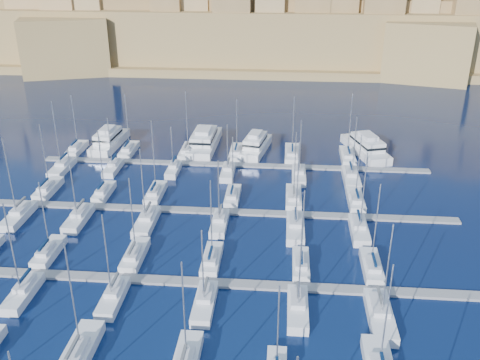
# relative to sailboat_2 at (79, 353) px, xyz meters

# --- Properties ---
(ground) EXTENTS (600.00, 600.00, 0.00)m
(ground) POSITION_rel_sailboat_2_xyz_m (12.26, 28.03, -0.77)
(ground) COLOR black
(ground) RESTS_ON ground
(pontoon_mid_near) EXTENTS (84.00, 2.00, 0.40)m
(pontoon_mid_near) POSITION_rel_sailboat_2_xyz_m (12.26, 16.03, -0.57)
(pontoon_mid_near) COLOR slate
(pontoon_mid_near) RESTS_ON ground
(pontoon_mid_far) EXTENTS (84.00, 2.00, 0.40)m
(pontoon_mid_far) POSITION_rel_sailboat_2_xyz_m (12.26, 38.03, -0.57)
(pontoon_mid_far) COLOR slate
(pontoon_mid_far) RESTS_ON ground
(pontoon_far) EXTENTS (84.00, 2.00, 0.40)m
(pontoon_far) POSITION_rel_sailboat_2_xyz_m (12.26, 60.03, -0.57)
(pontoon_far) COLOR slate
(pontoon_far) RESTS_ON ground
(sailboat_2) EXTENTS (3.06, 10.19, 15.60)m
(sailboat_2) POSITION_rel_sailboat_2_xyz_m (0.00, 0.00, 0.00)
(sailboat_2) COLOR silver
(sailboat_2) RESTS_ON ground
(sailboat_13) EXTENTS (2.58, 8.61, 12.68)m
(sailboat_13) POSITION_rel_sailboat_2_xyz_m (-12.68, 21.22, -0.04)
(sailboat_13) COLOR silver
(sailboat_13) RESTS_ON ground
(sailboat_14) EXTENTS (2.71, 9.03, 13.76)m
(sailboat_14) POSITION_rel_sailboat_2_xyz_m (0.92, 21.43, -0.03)
(sailboat_14) COLOR silver
(sailboat_14) RESTS_ON ground
(sailboat_15) EXTENTS (2.60, 8.65, 13.94)m
(sailboat_15) POSITION_rel_sailboat_2_xyz_m (12.87, 21.24, -0.03)
(sailboat_15) COLOR silver
(sailboat_15) RESTS_ON ground
(sailboat_16) EXTENTS (2.48, 8.28, 13.03)m
(sailboat_16) POSITION_rel_sailboat_2_xyz_m (26.31, 21.06, -0.04)
(sailboat_16) COLOR silver
(sailboat_16) RESTS_ON ground
(sailboat_17) EXTENTS (2.69, 8.95, 14.26)m
(sailboat_17) POSITION_rel_sailboat_2_xyz_m (36.78, 21.39, -0.02)
(sailboat_17) COLOR silver
(sailboat_17) RESTS_ON ground
(sailboat_19) EXTENTS (2.60, 8.66, 15.04)m
(sailboat_19) POSITION_rel_sailboat_2_xyz_m (-11.86, 10.81, -0.01)
(sailboat_19) COLOR silver
(sailboat_19) RESTS_ON ground
(sailboat_20) EXTENTS (2.56, 8.52, 13.95)m
(sailboat_20) POSITION_rel_sailboat_2_xyz_m (0.77, 10.87, -0.03)
(sailboat_20) COLOR silver
(sailboat_20) RESTS_ON ground
(sailboat_21) EXTENTS (2.64, 8.81, 12.42)m
(sailboat_21) POSITION_rel_sailboat_2_xyz_m (13.33, 10.73, -0.04)
(sailboat_21) COLOR silver
(sailboat_21) RESTS_ON ground
(sailboat_22) EXTENTS (2.72, 9.06, 14.93)m
(sailboat_22) POSITION_rel_sailboat_2_xyz_m (25.71, 10.61, -0.01)
(sailboat_22) COLOR silver
(sailboat_22) RESTS_ON ground
(sailboat_23) EXTENTS (3.09, 10.29, 14.80)m
(sailboat_23) POSITION_rel_sailboat_2_xyz_m (36.29, 10.01, -0.00)
(sailboat_23) COLOR silver
(sailboat_23) RESTS_ON ground
(sailboat_24) EXTENTS (2.77, 9.23, 13.96)m
(sailboat_24) POSITION_rel_sailboat_2_xyz_m (-22.25, 43.52, -0.02)
(sailboat_24) COLOR silver
(sailboat_24) RESTS_ON ground
(sailboat_25) EXTENTS (2.46, 8.20, 13.39)m
(sailboat_25) POSITION_rel_sailboat_2_xyz_m (-11.00, 43.02, -0.03)
(sailboat_25) COLOR silver
(sailboat_25) RESTS_ON ground
(sailboat_26) EXTENTS (2.72, 9.06, 15.34)m
(sailboat_26) POSITION_rel_sailboat_2_xyz_m (-1.00, 43.44, -0.01)
(sailboat_26) COLOR silver
(sailboat_26) RESTS_ON ground
(sailboat_27) EXTENTS (2.60, 8.67, 12.74)m
(sailboat_27) POSITION_rel_sailboat_2_xyz_m (13.88, 43.25, -0.04)
(sailboat_27) COLOR silver
(sailboat_27) RESTS_ON ground
(sailboat_28) EXTENTS (2.89, 9.63, 13.74)m
(sailboat_28) POSITION_rel_sailboat_2_xyz_m (25.34, 43.72, -0.02)
(sailboat_28) COLOR silver
(sailboat_28) RESTS_ON ground
(sailboat_29) EXTENTS (2.82, 9.40, 13.70)m
(sailboat_29) POSITION_rel_sailboat_2_xyz_m (36.86, 43.61, -0.02)
(sailboat_29) COLOR silver
(sailboat_29) RESTS_ON ground
(sailboat_30) EXTENTS (2.85, 9.52, 15.74)m
(sailboat_30) POSITION_rel_sailboat_2_xyz_m (-22.86, 32.39, -0.00)
(sailboat_30) COLOR silver
(sailboat_30) RESTS_ON ground
(sailboat_31) EXTENTS (2.81, 9.38, 14.12)m
(sailboat_31) POSITION_rel_sailboat_2_xyz_m (-12.05, 32.45, -0.02)
(sailboat_31) COLOR silver
(sailboat_31) RESTS_ON ground
(sailboat_32) EXTENTS (2.93, 9.77, 14.59)m
(sailboat_32) POSITION_rel_sailboat_2_xyz_m (0.07, 32.26, -0.01)
(sailboat_32) COLOR silver
(sailboat_32) RESTS_ON ground
(sailboat_33) EXTENTS (2.59, 8.64, 12.72)m
(sailboat_33) POSITION_rel_sailboat_2_xyz_m (12.66, 32.81, -0.04)
(sailboat_33) COLOR silver
(sailboat_33) RESTS_ON ground
(sailboat_34) EXTENTS (2.99, 9.95, 16.64)m
(sailboat_34) POSITION_rel_sailboat_2_xyz_m (25.58, 32.17, 0.01)
(sailboat_34) COLOR silver
(sailboat_34) RESTS_ON ground
(sailboat_35) EXTENTS (2.80, 9.34, 15.05)m
(sailboat_35) POSITION_rel_sailboat_2_xyz_m (36.21, 32.47, -0.01)
(sailboat_35) COLOR silver
(sailboat_35) RESTS_ON ground
(sailboat_36) EXTENTS (2.61, 8.69, 13.61)m
(sailboat_36) POSITION_rel_sailboat_2_xyz_m (-24.60, 65.26, -0.03)
(sailboat_36) COLOR silver
(sailboat_36) RESTS_ON ground
(sailboat_37) EXTENTS (2.77, 9.24, 14.11)m
(sailboat_37) POSITION_rel_sailboat_2_xyz_m (-12.39, 65.53, -0.02)
(sailboat_37) COLOR silver
(sailboat_37) RESTS_ON ground
(sailboat_38) EXTENTS (2.91, 9.69, 14.93)m
(sailboat_38) POSITION_rel_sailboat_2_xyz_m (1.27, 65.75, -0.01)
(sailboat_38) COLOR silver
(sailboat_38) RESTS_ON ground
(sailboat_39) EXTENTS (2.97, 9.91, 13.43)m
(sailboat_39) POSITION_rel_sailboat_2_xyz_m (12.56, 65.86, -0.02)
(sailboat_39) COLOR silver
(sailboat_39) RESTS_ON ground
(sailboat_40) EXTENTS (3.20, 10.67, 14.26)m
(sailboat_40) POSITION_rel_sailboat_2_xyz_m (25.13, 66.23, -0.00)
(sailboat_40) COLOR silver
(sailboat_40) RESTS_ON ground
(sailboat_41) EXTENTS (2.98, 9.94, 15.17)m
(sailboat_41) POSITION_rel_sailboat_2_xyz_m (37.53, 65.87, -0.01)
(sailboat_41) COLOR silver
(sailboat_41) RESTS_ON ground
(sailboat_42) EXTENTS (2.92, 9.73, 15.68)m
(sailboat_42) POSITION_rel_sailboat_2_xyz_m (-23.74, 54.28, -0.00)
(sailboat_42) COLOR silver
(sailboat_42) RESTS_ON ground
(sailboat_43) EXTENTS (2.47, 8.25, 12.19)m
(sailboat_43) POSITION_rel_sailboat_2_xyz_m (-12.82, 55.01, -0.05)
(sailboat_43) COLOR silver
(sailboat_43) RESTS_ON ground
(sailboat_44) EXTENTS (2.32, 7.74, 10.60)m
(sailboat_44) POSITION_rel_sailboat_2_xyz_m (0.14, 55.26, -0.06)
(sailboat_44) COLOR silver
(sailboat_44) RESTS_ON ground
(sailboat_45) EXTENTS (2.57, 8.56, 11.55)m
(sailboat_45) POSITION_rel_sailboat_2_xyz_m (11.74, 54.86, -0.05)
(sailboat_45) COLOR silver
(sailboat_45) RESTS_ON ground
(sailboat_46) EXTENTS (2.79, 9.31, 12.93)m
(sailboat_46) POSITION_rel_sailboat_2_xyz_m (26.48, 54.49, -0.03)
(sailboat_46) COLOR silver
(sailboat_46) RESTS_ON ground
(sailboat_47) EXTENTS (3.11, 10.37, 14.15)m
(sailboat_47) POSITION_rel_sailboat_2_xyz_m (37.08, 53.97, -0.01)
(sailboat_47) COLOR silver
(sailboat_47) RESTS_ON ground
(motor_yacht_a) EXTENTS (5.50, 16.08, 5.25)m
(motor_yacht_a) POSITION_rel_sailboat_2_xyz_m (-18.14, 69.15, 0.96)
(motor_yacht_a) COLOR silver
(motor_yacht_a) RESTS_ON ground
(motor_yacht_b) EXTENTS (6.17, 18.96, 5.25)m
(motor_yacht_b) POSITION_rel_sailboat_2_xyz_m (4.49, 70.56, 0.96)
(motor_yacht_b) COLOR silver
(motor_yacht_b) RESTS_ON ground
(motor_yacht_c) EXTENTS (7.06, 15.53, 5.25)m
(motor_yacht_c) POSITION_rel_sailboat_2_xyz_m (16.70, 68.72, 0.96)
(motor_yacht_c) COLOR silver
(motor_yacht_c) RESTS_ON ground
(motor_yacht_d) EXTENTS (10.03, 17.93, 5.25)m
(motor_yacht_d) POSITION_rel_sailboat_2_xyz_m (42.02, 69.79, 0.96)
(motor_yacht_d) COLOR silver
(motor_yacht_d) RESTS_ON ground
(fortified_city) EXTENTS (460.00, 108.95, 59.52)m
(fortified_city) POSITION_rel_sailboat_2_xyz_m (12.07, 183.29, 13.97)
(fortified_city) COLOR brown
(fortified_city) RESTS_ON ground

